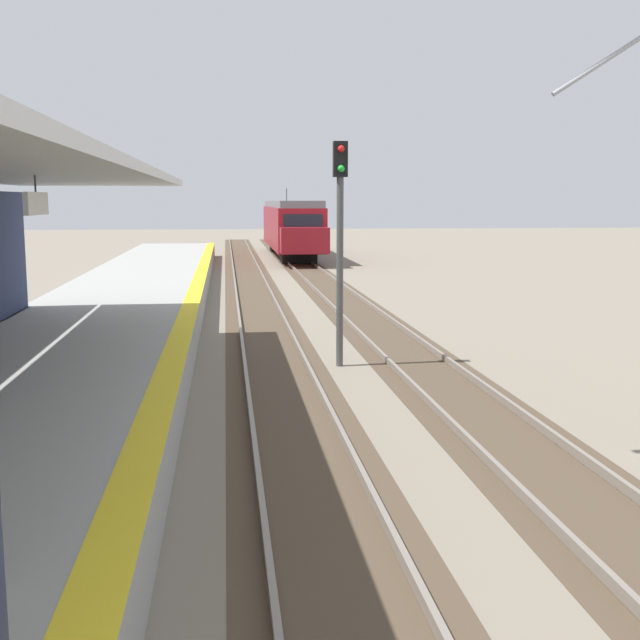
# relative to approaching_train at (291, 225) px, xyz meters

# --- Properties ---
(station_platform) EXTENTS (5.00, 80.00, 0.91)m
(station_platform) POSITION_rel_approaching_train_xyz_m (-7.80, -38.36, -1.73)
(station_platform) COLOR #999993
(station_platform) RESTS_ON ground
(track_pair_nearest_platform) EXTENTS (2.34, 120.00, 0.16)m
(track_pair_nearest_platform) POSITION_rel_approaching_train_xyz_m (-3.40, -34.36, -2.13)
(track_pair_nearest_platform) COLOR #4C3D2D
(track_pair_nearest_platform) RESTS_ON ground
(track_pair_middle) EXTENTS (2.34, 120.00, 0.16)m
(track_pair_middle) POSITION_rel_approaching_train_xyz_m (-0.00, -34.36, -2.13)
(track_pair_middle) COLOR #4C3D2D
(track_pair_middle) RESTS_ON ground
(approaching_train) EXTENTS (2.93, 19.60, 4.76)m
(approaching_train) POSITION_rel_approaching_train_xyz_m (0.00, 0.00, 0.00)
(approaching_train) COLOR maroon
(approaching_train) RESTS_ON ground
(rail_signal_post) EXTENTS (0.32, 0.34, 5.20)m
(rail_signal_post) POSITION_rel_approaching_train_xyz_m (-1.90, -37.21, 1.02)
(rail_signal_post) COLOR #4C4C4C
(rail_signal_post) RESTS_ON ground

